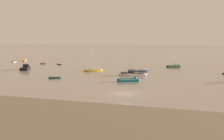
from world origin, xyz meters
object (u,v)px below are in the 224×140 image
Objects in this scene: rowboat_moored_6 at (24,60)px; sailboat_moored_0 at (93,70)px; motorboat_moored_2 at (131,80)px; rowboat_moored_3 at (141,71)px; motorboat_moored_4 at (176,66)px; rowboat_moored_4 at (14,62)px; rowboat_moored_2 at (55,78)px; rowboat_moored_5 at (59,64)px; sailboat_moored_1 at (133,74)px; rowboat_moored_0 at (43,63)px; motorboat_moored_6 at (26,68)px.

sailboat_moored_0 is at bearing -151.16° from rowboat_moored_6.
rowboat_moored_6 is at bearing 110.97° from motorboat_moored_2.
motorboat_moored_4 is at bearing 22.98° from rowboat_moored_3.
rowboat_moored_3 is at bearing -110.56° from rowboat_moored_4.
rowboat_moored_2 is at bearing -137.09° from rowboat_moored_4.
motorboat_moored_2 is 1.51× the size of rowboat_moored_5.
motorboat_moored_2 is (17.50, 1.34, 0.11)m from rowboat_moored_2.
rowboat_moored_5 is (-34.27, 30.76, -0.09)m from motorboat_moored_2.
rowboat_moored_6 is at bearing 14.39° from rowboat_moored_5.
rowboat_moored_4 is at bearing -40.21° from sailboat_moored_1.
rowboat_moored_5 reaches higher than rowboat_moored_0.
motorboat_moored_6 is 35.23m from rowboat_moored_6.
rowboat_moored_0 is 0.86× the size of rowboat_moored_3.
rowboat_moored_2 is 22.89m from motorboat_moored_6.
motorboat_moored_2 is at bearing 46.78° from rowboat_moored_0.
rowboat_moored_6 is (-54.26, 31.83, -0.14)m from sailboat_moored_1.
sailboat_moored_1 is (39.01, -21.84, 0.19)m from rowboat_moored_0.
motorboat_moored_2 is 0.82× the size of motorboat_moored_6.
rowboat_moored_6 is (-56.40, 41.21, -0.04)m from motorboat_moored_2.
motorboat_moored_6 is at bearing -21.48° from sailboat_moored_1.
rowboat_moored_4 is 6.96m from rowboat_moored_6.
motorboat_moored_4 is 0.77× the size of sailboat_moored_0.
rowboat_moored_0 reaches higher than rowboat_moored_4.
rowboat_moored_6 is at bearing -1.15° from rowboat_moored_4.
sailboat_moored_1 is at bearing -131.12° from rowboat_moored_3.
sailboat_moored_0 is 1.60× the size of rowboat_moored_3.
rowboat_moored_0 is 30.85m from sailboat_moored_0.
rowboat_moored_6 is at bearing 144.03° from motorboat_moored_4.
motorboat_moored_2 is at bearing -134.23° from motorboat_moored_6.
rowboat_moored_6 is (-62.27, 7.45, -0.08)m from motorboat_moored_4.
rowboat_moored_6 is at bearing -69.38° from rowboat_moored_2.
rowboat_moored_2 is 0.62× the size of motorboat_moored_2.
sailboat_moored_0 is at bearing 52.45° from rowboat_moored_0.
rowboat_moored_5 is at bearing -144.27° from rowboat_moored_6.
rowboat_moored_2 is 17.55m from motorboat_moored_2.
rowboat_moored_0 is 47.10m from motorboat_moored_4.
motorboat_moored_4 is at bearing 87.06° from rowboat_moored_0.
sailboat_moored_0 reaches higher than motorboat_moored_4.
rowboat_moored_2 is 57.65m from rowboat_moored_6.
rowboat_moored_5 is at bearing -103.47° from rowboat_moored_4.
motorboat_moored_4 is 1.03× the size of rowboat_moored_6.
motorboat_moored_4 is at bearing -136.07° from rowboat_moored_5.
rowboat_moored_4 is at bearing 115.68° from motorboat_moored_2.
rowboat_moored_0 is at bearing -75.81° from rowboat_moored_2.
rowboat_moored_4 is (-61.89, 0.49, -0.15)m from motorboat_moored_4.
motorboat_moored_4 is at bearing 178.90° from sailboat_moored_0.
sailboat_moored_0 is 1.34× the size of rowboat_moored_6.
sailboat_moored_1 is at bearing -120.26° from motorboat_moored_6.
motorboat_moored_4 is 1.67× the size of rowboat_moored_4.
rowboat_moored_6 is (-20.98, 28.30, -0.14)m from motorboat_moored_6.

